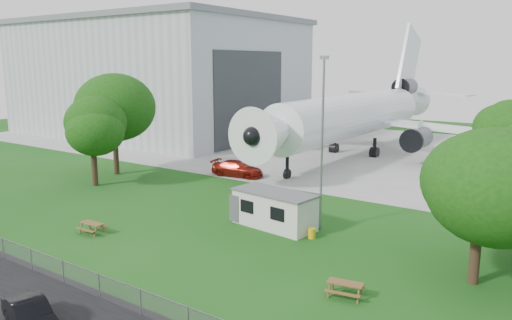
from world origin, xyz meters
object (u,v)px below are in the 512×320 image
Objects in this scene: hangar at (158,76)px; site_cabin at (274,209)px; airliner at (358,113)px; car_centre_sedan at (31,316)px; picnic_west at (93,233)px; picnic_east at (345,296)px.

hangar is 6.24× the size of site_cabin.
airliner is 49.65m from car_centre_sedan.
site_cabin is 3.83× the size of picnic_west.
hangar is 0.90× the size of airliner.
hangar is 10.44× the size of car_centre_sedan.
picnic_west is 12.90m from car_centre_sedan.
hangar is 52.67m from picnic_west.
hangar reaches higher than picnic_west.
car_centre_sedan is (-10.02, -10.93, 0.68)m from picnic_east.
airliner is at bearing 103.08° from site_cabin.
picnic_east is 0.44× the size of car_centre_sedan.
car_centre_sedan is (42.01, -49.21, -8.73)m from hangar.
car_centre_sedan reaches higher than picnic_west.
airliner is 26.52× the size of picnic_east.
airliner is 26.52× the size of picnic_west.
picnic_west is at bearing -138.88° from site_cabin.
airliner reaches higher than picnic_west.
car_centre_sedan is (8.49, -9.69, 0.68)m from picnic_west.
car_centre_sedan is (-1.15, -18.10, -0.63)m from site_cabin.
airliner is 11.59× the size of car_centre_sedan.
airliner is at bearing 102.29° from picnic_east.
hangar is at bearing 144.22° from site_cabin.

